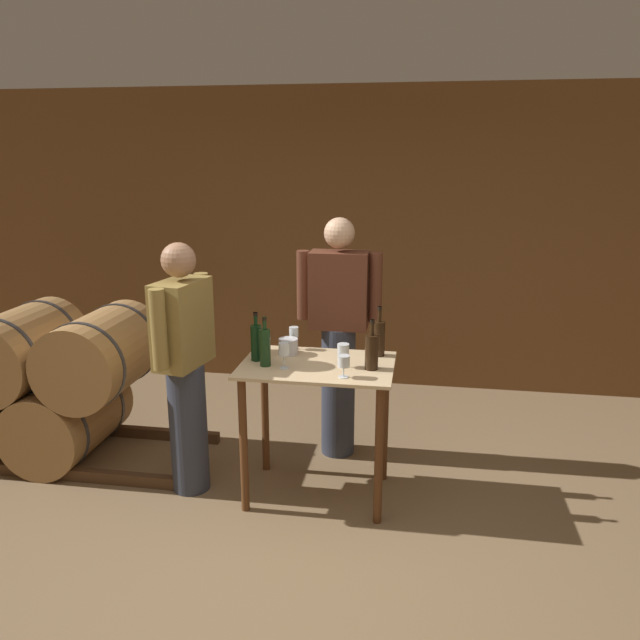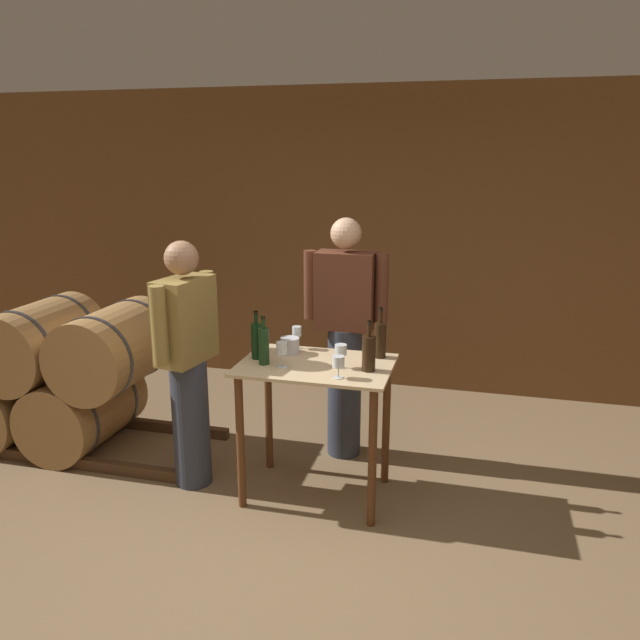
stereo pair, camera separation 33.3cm
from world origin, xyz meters
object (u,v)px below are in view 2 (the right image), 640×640
(wine_bottle_left, at_px, (264,345))
(wine_bottle_right, at_px, (380,339))
(person_visitor_with_scarf, at_px, (187,361))
(wine_bottle_center, at_px, (369,352))
(wine_glass_far_side, at_px, (338,362))
(person_host, at_px, (345,334))
(wine_glass_near_left, at_px, (297,332))
(ice_bucket, at_px, (290,346))
(wine_glass_near_right, at_px, (341,350))
(wine_bottle_far_left, at_px, (257,340))
(wine_glass_near_center, at_px, (282,349))

(wine_bottle_left, distance_m, wine_bottle_right, 0.73)
(person_visitor_with_scarf, bearing_deg, wine_bottle_center, 1.08)
(wine_glass_far_side, height_order, person_visitor_with_scarf, person_visitor_with_scarf)
(wine_bottle_left, distance_m, person_host, 0.78)
(wine_bottle_center, distance_m, wine_glass_near_left, 0.62)
(wine_glass_far_side, relative_size, ice_bucket, 1.07)
(wine_glass_near_right, bearing_deg, wine_bottle_far_left, 175.88)
(person_host, xyz_separation_m, person_visitor_with_scarf, (-0.88, -0.67, -0.05))
(wine_bottle_far_left, xyz_separation_m, wine_bottle_left, (0.08, -0.09, 0.00))
(wine_glass_far_side, bearing_deg, wine_bottle_far_left, 159.53)
(wine_bottle_right, relative_size, wine_glass_far_side, 2.44)
(wine_bottle_right, height_order, wine_glass_far_side, wine_bottle_right)
(wine_bottle_right, height_order, ice_bucket, wine_bottle_right)
(wine_glass_near_right, distance_m, ice_bucket, 0.42)
(person_host, height_order, person_visitor_with_scarf, person_host)
(wine_glass_near_center, height_order, ice_bucket, wine_glass_near_center)
(wine_bottle_right, xyz_separation_m, person_visitor_with_scarf, (-1.18, -0.28, -0.15))
(wine_bottle_center, bearing_deg, wine_glass_near_center, -172.20)
(wine_bottle_center, xyz_separation_m, wine_glass_far_side, (-0.15, -0.16, -0.02))
(wine_glass_near_left, bearing_deg, wine_glass_far_side, -50.66)
(wine_bottle_left, height_order, wine_glass_far_side, wine_bottle_left)
(ice_bucket, bearing_deg, wine_bottle_center, -19.78)
(person_host, distance_m, person_visitor_with_scarf, 1.10)
(wine_bottle_center, height_order, wine_glass_near_right, wine_bottle_center)
(wine_glass_near_center, bearing_deg, wine_bottle_center, 7.80)
(wine_glass_near_left, distance_m, ice_bucket, 0.13)
(wine_bottle_far_left, bearing_deg, wine_bottle_center, -3.84)
(ice_bucket, height_order, person_host, person_host)
(wine_bottle_left, height_order, wine_bottle_right, wine_bottle_right)
(wine_bottle_far_left, xyz_separation_m, wine_glass_far_side, (0.57, -0.21, -0.03))
(wine_bottle_far_left, relative_size, wine_bottle_left, 1.00)
(wine_bottle_far_left, distance_m, wine_glass_near_right, 0.55)
(wine_glass_near_center, bearing_deg, wine_glass_near_left, 92.87)
(wine_bottle_far_left, bearing_deg, wine_glass_far_side, -20.47)
(person_visitor_with_scarf, bearing_deg, wine_bottle_left, -2.34)
(wine_bottle_right, bearing_deg, wine_glass_near_center, -148.22)
(wine_glass_near_left, relative_size, wine_glass_near_right, 1.03)
(wine_bottle_right, relative_size, person_host, 0.19)
(wine_bottle_far_left, xyz_separation_m, ice_bucket, (0.17, 0.15, -0.07))
(ice_bucket, bearing_deg, person_host, 59.77)
(wine_bottle_center, relative_size, wine_glass_far_side, 2.33)
(wine_bottle_right, relative_size, wine_glass_near_left, 2.14)
(wine_glass_near_right, height_order, ice_bucket, wine_glass_near_right)
(wine_bottle_right, bearing_deg, person_visitor_with_scarf, -166.47)
(wine_glass_near_right, height_order, wine_glass_far_side, wine_glass_near_right)
(wine_bottle_left, distance_m, wine_glass_near_right, 0.47)
(wine_bottle_left, relative_size, person_host, 0.18)
(wine_bottle_left, bearing_deg, person_visitor_with_scarf, 177.66)
(wine_bottle_center, relative_size, wine_glass_near_right, 2.10)
(wine_bottle_right, distance_m, person_visitor_with_scarf, 1.23)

